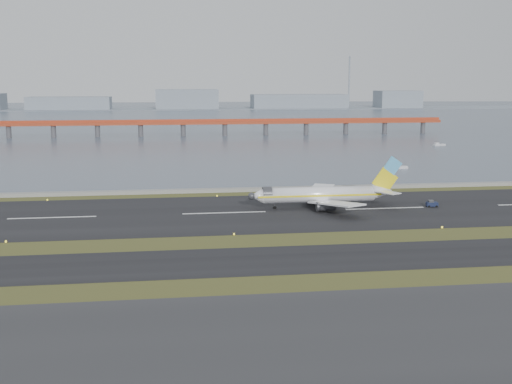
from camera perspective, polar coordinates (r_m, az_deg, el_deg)
ground at (r=124.90m, az=-1.60°, el=-4.67°), size 1000.00×1000.00×0.00m
apron_strip at (r=73.48m, az=3.30°, el=-15.33°), size 1000.00×50.00×0.10m
taxiway_strip at (r=113.38m, az=-0.93°, el=-6.15°), size 1000.00×18.00×0.10m
runway_strip at (r=153.98m, az=-2.83°, el=-1.88°), size 1000.00×45.00×0.10m
seawall at (r=183.28m, az=-3.67°, el=0.15°), size 1000.00×2.50×1.00m
bay_water at (r=581.19m, az=-6.63°, el=6.69°), size 1400.00×800.00×1.30m
red_pier at (r=372.46m, az=-2.79°, el=6.13°), size 260.00×5.00×10.20m
far_shoreline at (r=741.12m, az=-5.88°, el=7.84°), size 1400.00×80.00×60.50m
airliner at (r=160.17m, az=6.11°, el=-0.22°), size 38.52×32.89×12.80m
pushback_tug at (r=166.85m, az=15.36°, el=-1.02°), size 2.92×1.88×1.79m
workboat_near at (r=237.34m, az=12.36°, el=2.18°), size 7.56×2.45×1.83m
workboat_far at (r=327.40m, az=15.93°, el=4.07°), size 6.85×3.71×1.59m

